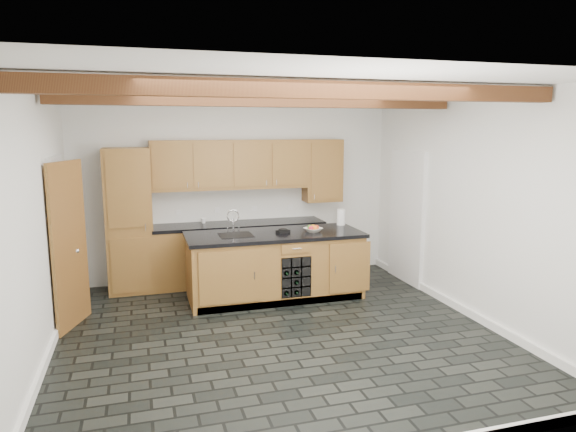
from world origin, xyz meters
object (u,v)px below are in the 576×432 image
object	(u,v)px
kitchen_scale	(283,231)
fruit_bowl	(313,230)
island	(275,265)
paper_towel	(341,217)

from	to	relation	value
kitchen_scale	fruit_bowl	world-z (taller)	fruit_bowl
island	fruit_bowl	size ratio (longest dim) A/B	10.13
kitchen_scale	island	bearing A→B (deg)	149.28
paper_towel	fruit_bowl	bearing A→B (deg)	-145.92
island	paper_towel	world-z (taller)	paper_towel
island	fruit_bowl	world-z (taller)	fruit_bowl
island	paper_towel	bearing A→B (deg)	16.06
fruit_bowl	paper_towel	world-z (taller)	paper_towel
kitchen_scale	fruit_bowl	bearing A→B (deg)	-29.13
kitchen_scale	paper_towel	bearing A→B (deg)	-3.34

